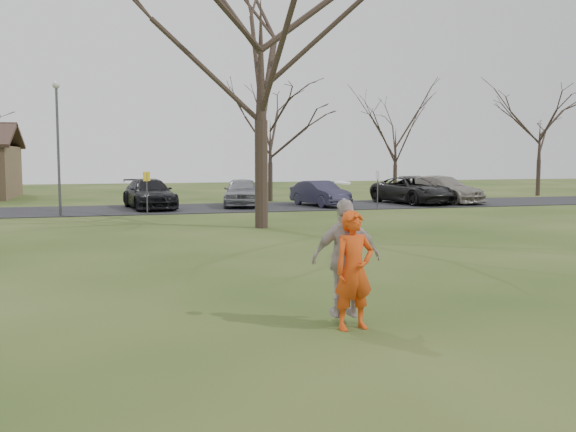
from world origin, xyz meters
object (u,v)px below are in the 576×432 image
(car_3, at_px, (149,194))
(big_tree, at_px, (261,47))
(car_4, at_px, (242,192))
(lamp_post, at_px, (58,131))
(car_5, at_px, (320,193))
(player_defender, at_px, (354,270))
(car_7, at_px, (443,189))
(car_6, at_px, (412,190))
(catching_play, at_px, (346,258))

(car_3, xyz_separation_m, big_tree, (3.69, -10.33, 6.18))
(car_4, distance_m, lamp_post, 10.31)
(car_3, height_order, car_5, car_3)
(lamp_post, xyz_separation_m, big_tree, (8.00, -7.50, 3.03))
(player_defender, xyz_separation_m, car_7, (15.52, 24.84, -0.12))
(car_3, relative_size, car_7, 0.97)
(car_4, xyz_separation_m, car_7, (12.19, -0.48, 0.00))
(player_defender, bearing_deg, car_5, 63.95)
(car_6, relative_size, lamp_post, 0.90)
(car_3, height_order, car_4, car_4)
(car_3, distance_m, car_4, 5.05)
(car_7, xyz_separation_m, lamp_post, (-21.55, -2.51, 3.13))
(player_defender, height_order, catching_play, catching_play)
(car_3, distance_m, car_5, 9.35)
(car_4, height_order, car_7, car_7)
(player_defender, distance_m, car_5, 25.50)
(car_3, height_order, car_6, car_6)
(catching_play, bearing_deg, car_3, 93.94)
(player_defender, distance_m, catching_play, 0.35)
(car_6, xyz_separation_m, big_tree, (-11.47, -9.87, 6.18))
(car_7, height_order, lamp_post, lamp_post)
(car_3, distance_m, big_tree, 12.59)
(car_3, xyz_separation_m, car_5, (9.31, -0.81, -0.07))
(player_defender, xyz_separation_m, car_4, (3.33, 25.32, -0.12))
(car_3, bearing_deg, player_defender, -94.17)
(car_3, bearing_deg, car_7, -9.15)
(lamp_post, bearing_deg, car_7, 6.65)
(car_5, relative_size, catching_play, 1.89)
(big_tree, bearing_deg, car_5, 59.45)
(car_5, bearing_deg, lamp_post, 173.76)
(player_defender, relative_size, car_5, 0.45)
(car_4, bearing_deg, lamp_post, -148.86)
(car_5, relative_size, lamp_post, 0.68)
(car_7, relative_size, big_tree, 0.40)
(car_7, bearing_deg, car_5, 163.99)
(car_5, xyz_separation_m, catching_play, (-7.60, -24.02, 0.37))
(lamp_post, bearing_deg, catching_play, -74.70)
(player_defender, xyz_separation_m, catching_play, (-0.01, 0.32, 0.15))
(car_5, bearing_deg, car_4, 152.38)
(car_5, distance_m, lamp_post, 14.14)
(car_6, xyz_separation_m, catching_play, (-13.45, -24.38, 0.29))
(player_defender, bearing_deg, car_4, 73.78)
(car_3, relative_size, car_4, 1.14)
(car_4, height_order, big_tree, big_tree)
(player_defender, distance_m, car_7, 29.29)
(car_3, distance_m, catching_play, 24.90)
(car_6, relative_size, car_7, 1.02)
(car_5, bearing_deg, car_7, -11.10)
(player_defender, bearing_deg, car_6, 52.71)
(car_6, height_order, car_7, car_7)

